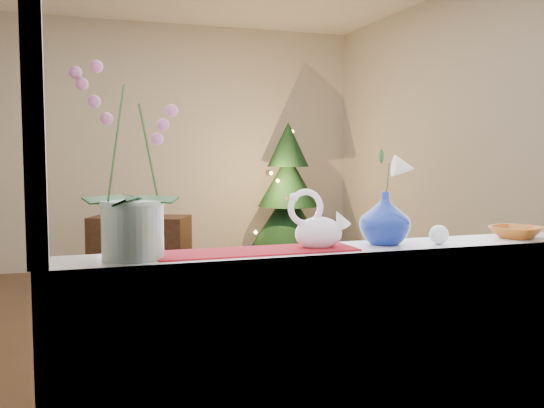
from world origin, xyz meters
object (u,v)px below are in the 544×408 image
Objects in this scene: swan at (319,220)px; orchid_pot at (131,161)px; blue_vase at (385,214)px; paperweight at (439,235)px; amber_dish at (516,233)px; side_table at (140,252)px; xmas_tree at (288,195)px.

orchid_pot is at bearing 173.26° from swan.
blue_vase is (0.92, 0.02, -0.20)m from orchid_pot.
orchid_pot reaches higher than paperweight.
swan is at bearing 179.42° from amber_dish.
paperweight is (0.47, -0.05, -0.06)m from swan.
xmas_tree is at bearing 42.03° from side_table.
blue_vase reaches higher than amber_dish.
amber_dish reaches higher than side_table.
amber_dish is 4.37m from xmas_tree.
blue_vase is 0.59m from amber_dish.
blue_vase is (0.28, 0.02, 0.01)m from swan.
amber_dish is at bearing 5.79° from paperweight.
orchid_pot reaches higher than blue_vase.
blue_vase is 0.22m from paperweight.
xmas_tree reaches higher than side_table.
orchid_pot reaches higher than amber_dish.
swan reaches higher than amber_dish.
xmas_tree is (1.01, 4.37, -0.15)m from paperweight.
paperweight is 4.49m from xmas_tree.
orchid_pot is 2.64× the size of swan.
swan is at bearing 174.12° from paperweight.
orchid_pot is 2.76× the size of blue_vase.
xmas_tree is at bearing 74.45° from blue_vase.
blue_vase is 3.15× the size of paperweight.
xmas_tree is at bearing 63.95° from swan.
side_table is (-0.21, 3.80, -0.69)m from swan.
swan is 0.86m from amber_dish.
paperweight is at bearing -2.19° from orchid_pot.
amber_dish is (1.50, -0.00, -0.29)m from orchid_pot.
xmas_tree is 1.80× the size of side_table.
orchid_pot is 3.93m from side_table.
paperweight is 3.95m from side_table.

